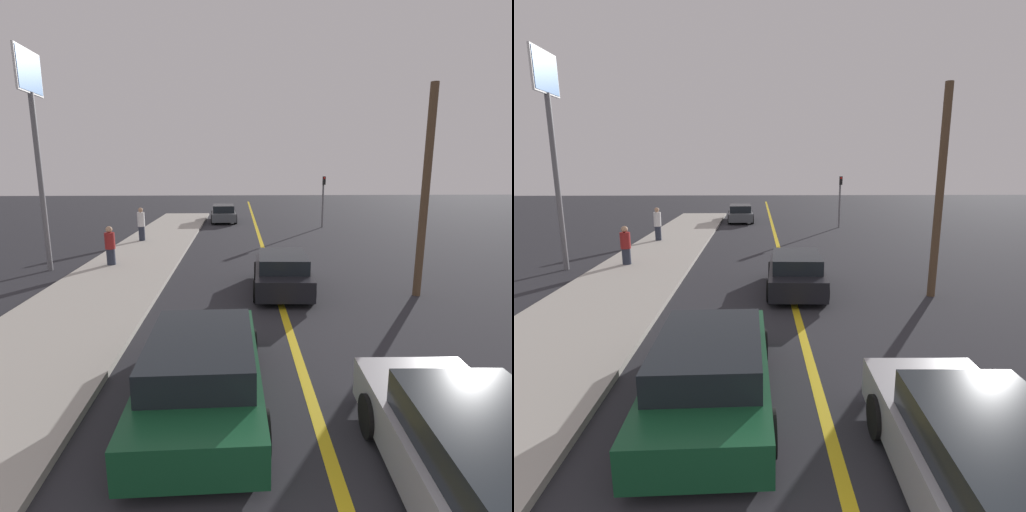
# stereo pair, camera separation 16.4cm
# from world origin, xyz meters

# --- Properties ---
(road_center_line) EXTENTS (0.20, 60.00, 0.01)m
(road_center_line) POSITION_xyz_m (0.00, 18.00, 0.00)
(road_center_line) COLOR gold
(road_center_line) RESTS_ON ground_plane
(sidewalk_left) EXTENTS (3.71, 33.79, 0.14)m
(sidewalk_left) POSITION_xyz_m (-5.61, 16.90, 0.07)
(sidewalk_left) COLOR #ADA89E
(sidewalk_left) RESTS_ON ground_plane
(car_near_right_lane) EXTENTS (1.99, 4.70, 1.30)m
(car_near_right_lane) POSITION_xyz_m (1.49, 2.63, 0.63)
(car_near_right_lane) COLOR #9E9EA3
(car_near_right_lane) RESTS_ON ground_plane
(car_ahead_center) EXTENTS (2.07, 4.56, 1.28)m
(car_ahead_center) POSITION_xyz_m (-1.86, 5.14, 0.63)
(car_ahead_center) COLOR #144728
(car_ahead_center) RESTS_ON ground_plane
(car_far_distant) EXTENTS (2.02, 3.99, 1.25)m
(car_far_distant) POSITION_xyz_m (0.18, 11.50, 0.61)
(car_far_distant) COLOR black
(car_far_distant) RESTS_ON ground_plane
(car_parked_left_lot) EXTENTS (2.04, 4.47, 1.28)m
(car_parked_left_lot) POSITION_xyz_m (-2.33, 29.14, 0.63)
(car_parked_left_lot) COLOR #4C5156
(car_parked_left_lot) RESTS_ON ground_plane
(pedestrian_near_curb) EXTENTS (0.40, 0.40, 1.56)m
(pedestrian_near_curb) POSITION_xyz_m (-6.36, 14.83, 0.91)
(pedestrian_near_curb) COLOR #282D3D
(pedestrian_near_curb) RESTS_ON sidewalk_left
(pedestrian_mid_group) EXTENTS (0.38, 0.38, 1.76)m
(pedestrian_mid_group) POSITION_xyz_m (-6.41, 20.38, 1.02)
(pedestrian_mid_group) COLOR #282D3D
(pedestrian_mid_group) RESTS_ON sidewalk_left
(traffic_light) EXTENTS (0.18, 0.40, 3.43)m
(traffic_light) POSITION_xyz_m (4.49, 25.77, 2.14)
(traffic_light) COLOR slate
(traffic_light) RESTS_ON ground_plane
(roadside_sign) EXTENTS (0.20, 1.81, 8.06)m
(roadside_sign) POSITION_xyz_m (-8.65, 14.56, 5.94)
(roadside_sign) COLOR slate
(roadside_sign) RESTS_ON ground_plane
(utility_pole) EXTENTS (0.24, 0.24, 6.33)m
(utility_pole) POSITION_xyz_m (4.38, 10.80, 3.17)
(utility_pole) COLOR brown
(utility_pole) RESTS_ON ground_plane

